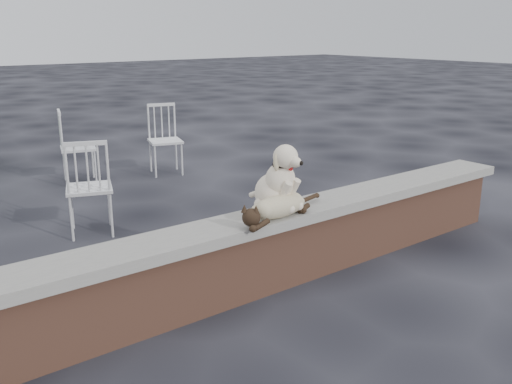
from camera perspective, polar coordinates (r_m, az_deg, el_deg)
ground at (r=4.24m, az=-2.48°, el=-10.62°), size 60.00×60.00×0.00m
brick_wall at (r=4.13m, az=-2.52°, el=-7.52°), size 6.00×0.30×0.50m
capstone at (r=4.02m, az=-2.57°, el=-3.74°), size 6.20×0.40×0.08m
dog at (r=4.21m, az=1.81°, el=1.58°), size 0.43×0.52×0.54m
cat at (r=4.10m, az=2.24°, el=-1.35°), size 1.14×0.47×0.19m
chair_e at (r=7.54m, az=-17.62°, el=4.42°), size 0.70×0.70×0.94m
chair_c at (r=5.58m, az=-16.59°, el=0.56°), size 0.72×0.72×0.94m
chair_d at (r=7.74m, az=-9.20°, el=5.26°), size 0.70×0.70×0.94m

